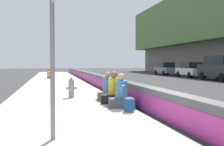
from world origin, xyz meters
TOP-DOWN VIEW (x-y plane):
  - ground_plane at (0.00, 0.00)m, footprint 160.00×160.00m
  - sidewalk_strip at (0.00, 2.65)m, footprint 80.00×4.40m
  - jersey_barrier at (0.00, 0.00)m, footprint 76.00×0.45m
  - route_sign_post at (-1.46, 3.06)m, footprint 0.44×0.09m
  - fire_hydrant at (5.02, 2.24)m, footprint 0.26×0.46m
  - seated_person_foreground at (2.02, 0.81)m, footprint 0.78×0.88m
  - seated_person_middle at (3.00, 0.84)m, footprint 0.96×1.03m
  - seated_person_rear at (4.07, 0.85)m, footprint 0.83×0.93m
  - backpack at (1.14, 0.80)m, footprint 0.32×0.28m
  - construction_barrel at (20.34, 3.18)m, footprint 0.54×0.54m
  - parked_car_fourth at (15.73, -12.13)m, footprint 4.82×2.11m
  - parked_car_midline at (21.56, -12.32)m, footprint 4.57×2.08m
  - parked_car_far at (27.92, -12.06)m, footprint 4.54×2.02m

SIDE VIEW (x-z plane):
  - ground_plane at x=0.00m, z-range 0.00..0.00m
  - sidewalk_strip at x=0.00m, z-range 0.00..0.14m
  - backpack at x=1.14m, z-range 0.13..0.53m
  - jersey_barrier at x=0.00m, z-range 0.00..0.85m
  - seated_person_rear at x=4.07m, z-range -0.07..1.06m
  - seated_person_foreground at x=2.02m, z-range -0.07..1.06m
  - seated_person_middle at x=3.00m, z-range -0.08..1.09m
  - fire_hydrant at x=5.02m, z-range 0.15..1.03m
  - construction_barrel at x=20.34m, z-range 0.14..1.09m
  - parked_car_midline at x=21.56m, z-range 0.01..1.72m
  - parked_car_far at x=27.92m, z-range 0.01..1.72m
  - parked_car_fourth at x=15.73m, z-range 0.04..2.32m
  - route_sign_post at x=-1.46m, z-range 0.41..4.01m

